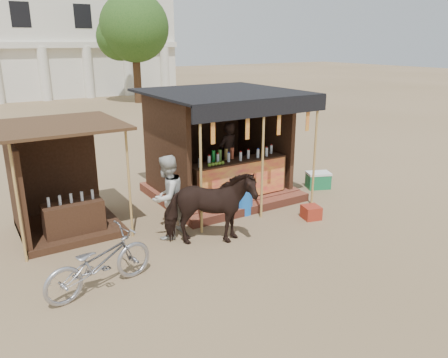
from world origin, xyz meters
TOP-DOWN VIEW (x-y plane):
  - ground at (0.00, 0.00)m, footprint 120.00×120.00m
  - main_stall at (1.02, 3.36)m, footprint 3.60×3.61m
  - secondary_stall at (-3.17, 3.24)m, footprint 2.40×2.40m
  - cow at (-0.73, 0.97)m, footprint 2.01×1.52m
  - motorbike at (-3.14, 0.45)m, footprint 2.01×1.04m
  - bystander at (-1.29, 1.75)m, footprint 1.08×1.00m
  - blue_barrel at (0.78, 2.00)m, footprint 0.54×0.54m
  - red_crate at (1.94, 0.87)m, footprint 0.47×0.47m
  - cooler at (3.65, 2.43)m, footprint 0.76×0.65m
  - tree at (5.81, 22.14)m, footprint 4.50×4.40m

SIDE VIEW (x-z plane):
  - ground at x=0.00m, z-range 0.00..0.00m
  - red_crate at x=1.94m, z-range 0.00..0.31m
  - cooler at x=3.65m, z-range 0.00..0.46m
  - blue_barrel at x=0.78m, z-range 0.00..0.73m
  - motorbike at x=-3.14m, z-range 0.00..1.00m
  - cow at x=-0.73m, z-range 0.00..1.54m
  - secondary_stall at x=-3.17m, z-range -0.34..2.04m
  - bystander at x=-1.29m, z-range 0.00..1.77m
  - main_stall at x=1.02m, z-range -0.36..2.42m
  - tree at x=5.81m, z-range 1.13..8.13m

